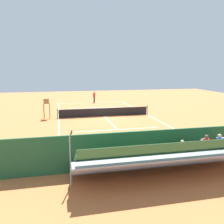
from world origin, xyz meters
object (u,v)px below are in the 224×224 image
Objects in this scene: equipment_bag at (148,158)px; line_judge at (71,147)px; bleacher_stand at (167,158)px; tennis_net at (104,112)px; courtside_bench at (180,148)px; tennis_player at (94,96)px; umpire_chair at (47,106)px; tennis_ball_far at (110,104)px; tennis_racket at (87,103)px; tennis_ball_near at (107,104)px.

line_judge is at bearing -5.38° from equipment_bag.
bleacher_stand reaches higher than line_judge.
courtside_bench is (-2.13, 13.27, 0.06)m from tennis_net.
line_judge is (4.60, -2.34, 0.10)m from bleacher_stand.
tennis_player is (-0.54, -11.20, 0.51)m from tennis_net.
courtside_bench reaches higher than equipment_bag.
tennis_net is 13.44m from courtside_bench.
equipment_bag is at bearing -83.39° from bleacher_stand.
tennis_net is 4.81× the size of umpire_chair.
line_judge is at bearing 98.14° from umpire_chair.
tennis_racket is at bearing -42.20° from tennis_ball_far.
courtside_bench is at bearing -176.46° from equipment_bag.
umpire_chair is 32.42× the size of tennis_ball_near.
tennis_racket is at bearing -98.79° from line_judge.
umpire_chair is 1.11× the size of line_judge.
equipment_bag is 13.64× the size of tennis_ball_near.
umpire_chair reaches higher than courtside_bench.
equipment_bag is 1.74× the size of tennis_racket.
tennis_ball_far is at bearing -96.13° from equipment_bag.
courtside_bench is 24.35m from tennis_racket.
line_judge is at bearing 81.21° from tennis_racket.
equipment_bag is at bearing 174.62° from line_judge.
tennis_player is 1.56m from tennis_racket.
tennis_ball_near reaches higher than tennis_racket.
line_judge is at bearing 71.61° from tennis_net.
tennis_ball_near is at bearing -106.49° from line_judge.
equipment_bag is at bearing 83.87° from tennis_ball_far.
courtside_bench is 21.48m from tennis_ball_far.
courtside_bench is at bearing 177.48° from line_judge.
bleacher_stand is at bearing 47.99° from courtside_bench.
umpire_chair is at bearing -67.30° from bleacher_stand.
bleacher_stand is at bearing 84.91° from tennis_ball_far.
umpire_chair is at bearing -58.19° from courtside_bench.
tennis_ball_far is (-3.00, 2.72, 0.02)m from tennis_racket.
tennis_player reaches higher than courtside_bench.
line_judge reaches higher than courtside_bench.
line_judge is at bearing 78.64° from tennis_player.
tennis_ball_near is 22.95m from line_judge.
tennis_net is 13.70m from line_judge.
line_judge reaches higher than equipment_bag.
tennis_player reaches higher than tennis_racket.
equipment_bag is at bearing 88.87° from tennis_player.
tennis_net is 156.06× the size of tennis_ball_far.
tennis_racket is 3.40m from tennis_ball_near.
line_judge is at bearing 72.47° from tennis_ball_far.
tennis_player is at bearing -166.36° from tennis_racket.
tennis_ball_near is (-8.39, -8.83, -1.28)m from umpire_chair.
courtside_bench is 0.93× the size of tennis_player.
tennis_racket is at bearing -88.40° from equipment_bag.
line_judge is (3.70, 23.90, 1.00)m from tennis_racket.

